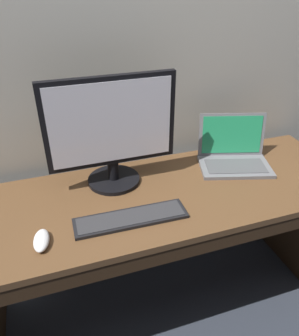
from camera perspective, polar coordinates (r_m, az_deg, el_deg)
ground_plane at (r=2.05m, az=2.34°, el=-22.08°), size 14.00×14.00×0.00m
back_wall at (r=1.61m, az=-1.79°, el=22.40°), size 4.60×0.04×2.79m
desk at (r=1.64m, az=2.88°, el=-11.10°), size 1.81×0.62×0.78m
laptop_space_gray at (r=1.73m, az=14.23°, el=2.10°), size 0.40×0.34×0.24m
external_monitor at (r=1.43m, az=-6.55°, el=6.16°), size 0.56×0.24×0.50m
wired_keyboard at (r=1.34m, az=-3.21°, el=-8.56°), size 0.46×0.13×0.02m
computer_mouse at (r=1.29m, az=-18.02°, el=-11.70°), size 0.07×0.13×0.03m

